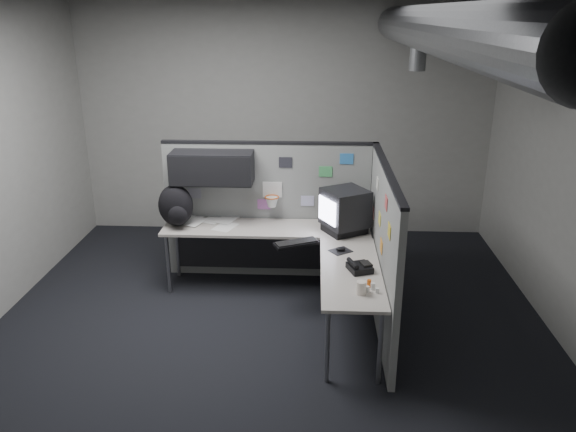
# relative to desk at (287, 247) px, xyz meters

# --- Properties ---
(room) EXTENTS (5.62, 5.62, 3.22)m
(room) POSITION_rel_desk_xyz_m (0.41, -0.70, 1.48)
(room) COLOR black
(room) RESTS_ON ground
(partition_back) EXTENTS (2.44, 0.42, 1.63)m
(partition_back) POSITION_rel_desk_xyz_m (-0.40, 0.53, 0.38)
(partition_back) COLOR gray
(partition_back) RESTS_ON ground
(partition_right) EXTENTS (0.07, 2.23, 1.63)m
(partition_right) POSITION_rel_desk_xyz_m (0.95, -0.49, 0.21)
(partition_right) COLOR gray
(partition_right) RESTS_ON ground
(desk) EXTENTS (2.31, 2.11, 0.73)m
(desk) POSITION_rel_desk_xyz_m (0.00, 0.00, 0.00)
(desk) COLOR #B5ADA3
(desk) RESTS_ON ground
(monitor) EXTENTS (0.57, 0.57, 0.48)m
(monitor) POSITION_rel_desk_xyz_m (0.61, 0.18, 0.36)
(monitor) COLOR black
(monitor) RESTS_ON desk
(keyboard) EXTENTS (0.49, 0.34, 0.04)m
(keyboard) POSITION_rel_desk_xyz_m (0.11, -0.22, 0.14)
(keyboard) COLOR black
(keyboard) RESTS_ON desk
(mouse) EXTENTS (0.26, 0.25, 0.04)m
(mouse) POSITION_rel_desk_xyz_m (0.56, -0.35, 0.13)
(mouse) COLOR black
(mouse) RESTS_ON desk
(phone) EXTENTS (0.26, 0.27, 0.10)m
(phone) POSITION_rel_desk_xyz_m (0.71, -0.80, 0.15)
(phone) COLOR black
(phone) RESTS_ON desk
(bottles) EXTENTS (0.12, 0.14, 0.07)m
(bottles) POSITION_rel_desk_xyz_m (0.79, -1.17, 0.15)
(bottles) COLOR silver
(bottles) RESTS_ON desk
(cup) EXTENTS (0.10, 0.10, 0.12)m
(cup) POSITION_rel_desk_xyz_m (0.69, -1.25, 0.18)
(cup) COLOR silver
(cup) RESTS_ON desk
(papers) EXTENTS (0.78, 0.71, 0.02)m
(papers) POSITION_rel_desk_xyz_m (-0.95, 0.45, 0.13)
(papers) COLOR white
(papers) RESTS_ON desk
(backpack) EXTENTS (0.39, 0.35, 0.47)m
(backpack) POSITION_rel_desk_xyz_m (-1.25, 0.26, 0.35)
(backpack) COLOR black
(backpack) RESTS_ON desk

